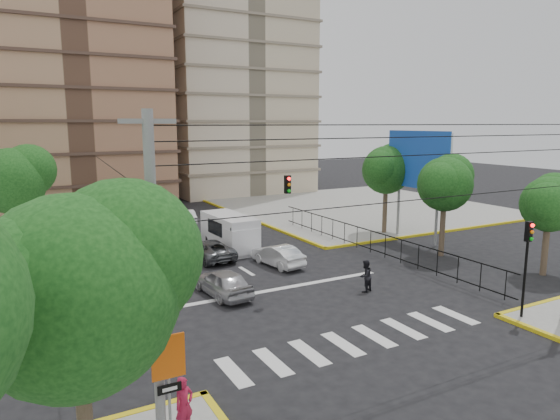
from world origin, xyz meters
TOP-DOWN VIEW (x-y plane):
  - ground at (0.00, 0.00)m, footprint 160.00×160.00m
  - sidewalk_ne at (20.00, 20.00)m, footprint 26.00×26.00m
  - crosswalk_stripes at (0.00, -6.00)m, footprint 12.00×2.40m
  - stop_line at (0.00, 1.20)m, footprint 13.00×0.40m
  - tower_beige at (14.00, 40.00)m, footprint 17.00×16.00m
  - park_fence at (9.00, 4.50)m, footprint 0.10×22.50m
  - billboard at (14.45, 6.00)m, footprint 0.36×6.20m
  - tree_sw_near at (-10.90, -9.99)m, footprint 5.63×4.60m
  - tree_park_a at (13.08, 2.01)m, footprint 4.41×3.60m
  - tree_park_b at (15.07, -3.99)m, footprint 3.92×3.20m
  - tree_park_c at (14.09, 9.01)m, footprint 4.65×3.80m
  - tree_tudor at (-11.90, 16.01)m, footprint 5.39×4.40m
  - traffic_light_se at (7.80, -7.80)m, footprint 0.28×0.22m
  - traffic_light_nw at (-7.80, 7.80)m, footprint 0.28×0.22m
  - traffic_light_hanging at (0.00, -2.04)m, footprint 18.00×9.12m
  - utility_pole_sw at (-9.00, -9.00)m, footprint 1.40×0.28m
  - district_sign at (-8.80, -9.24)m, footprint 0.90×0.12m
  - van_right_lane at (1.16, 10.04)m, footprint 2.36×5.55m
  - van_left_lane at (-1.44, 18.66)m, footprint 1.98×4.62m
  - car_silver_front_left at (-2.86, 1.66)m, footprint 2.07×4.34m
  - car_white_front_right at (2.20, 5.13)m, footprint 1.98×4.21m
  - car_grey_mid_left at (-1.08, 8.60)m, footprint 2.57×4.86m
  - car_silver_rear_left at (-1.80, 13.82)m, footprint 2.36×4.90m
  - car_darkgrey_mid_right at (3.12, 15.71)m, footprint 1.50×3.67m
  - car_white_rear_right at (1.22, 20.54)m, footprint 1.84×4.07m
  - pedestrian_sw_corner at (-8.29, -8.81)m, footprint 0.71×0.58m
  - pedestrian_crosswalk at (3.97, -1.34)m, footprint 0.99×0.87m

SIDE VIEW (x-z plane):
  - ground at x=0.00m, z-range 0.00..0.00m
  - park_fence at x=9.00m, z-range -0.83..0.83m
  - crosswalk_stripes at x=0.00m, z-range 0.00..0.01m
  - stop_line at x=0.00m, z-range 0.00..0.01m
  - sidewalk_ne at x=20.00m, z-range 0.00..0.15m
  - car_darkgrey_mid_right at x=3.12m, z-range 0.00..1.25m
  - car_white_rear_right at x=1.22m, z-range 0.00..1.30m
  - car_grey_mid_left at x=-1.08m, z-range 0.00..1.30m
  - car_white_front_right at x=2.20m, z-range 0.00..1.34m
  - car_silver_rear_left at x=-1.80m, z-range 0.00..1.38m
  - car_silver_front_left at x=-2.86m, z-range 0.00..1.43m
  - pedestrian_crosswalk at x=3.97m, z-range 0.00..1.71m
  - pedestrian_sw_corner at x=-8.29m, z-range 0.15..1.81m
  - van_left_lane at x=-1.44m, z-range -0.03..2.02m
  - van_right_lane at x=1.16m, z-range -0.03..2.43m
  - district_sign at x=-8.80m, z-range 0.85..4.05m
  - traffic_light_se at x=7.80m, z-range 0.91..5.31m
  - traffic_light_nw at x=-7.80m, z-range 0.91..5.31m
  - tree_park_b at x=15.07m, z-range 1.37..7.35m
  - utility_pole_sw at x=-9.00m, z-range 0.27..9.27m
  - tree_park_a at x=13.08m, z-range 1.60..8.42m
  - tree_tudor at x=-11.90m, z-range 1.50..8.93m
  - tree_sw_near at x=-10.90m, z-range 1.48..9.06m
  - tree_park_c at x=14.09m, z-range 1.71..8.96m
  - traffic_light_hanging at x=0.00m, z-range 5.44..6.36m
  - billboard at x=14.45m, z-range 1.95..10.05m
  - tower_beige at x=14.00m, z-range 0.00..48.00m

